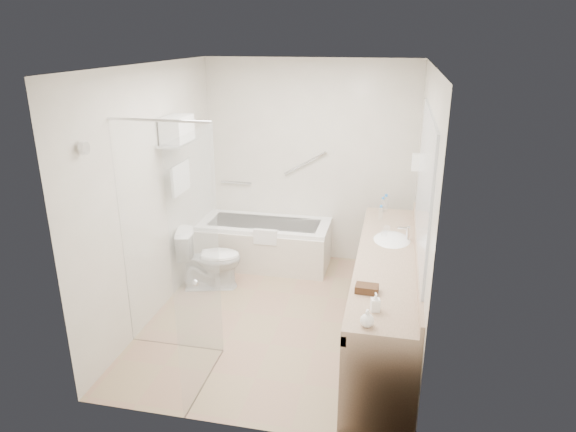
% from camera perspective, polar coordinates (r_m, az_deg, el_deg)
% --- Properties ---
extents(floor, '(3.20, 3.20, 0.00)m').
position_cam_1_polar(floor, '(5.40, -0.68, -11.12)').
color(floor, '#9D8461').
rests_on(floor, ground).
extents(ceiling, '(2.60, 3.20, 0.10)m').
position_cam_1_polar(ceiling, '(4.65, -0.80, 16.44)').
color(ceiling, silver).
rests_on(ceiling, wall_back).
extents(wall_back, '(2.60, 0.10, 2.50)m').
position_cam_1_polar(wall_back, '(6.39, 2.44, 5.95)').
color(wall_back, beige).
rests_on(wall_back, ground).
extents(wall_front, '(2.60, 0.10, 2.50)m').
position_cam_1_polar(wall_front, '(3.45, -6.64, -6.46)').
color(wall_front, beige).
rests_on(wall_front, ground).
extents(wall_left, '(0.10, 3.20, 2.50)m').
position_cam_1_polar(wall_left, '(5.31, -14.58, 2.46)').
color(wall_left, beige).
rests_on(wall_left, ground).
extents(wall_right, '(0.10, 3.20, 2.50)m').
position_cam_1_polar(wall_right, '(4.78, 14.66, 0.56)').
color(wall_right, beige).
rests_on(wall_right, ground).
extents(bathtub, '(1.60, 0.73, 0.59)m').
position_cam_1_polar(bathtub, '(6.46, -2.60, -3.01)').
color(bathtub, white).
rests_on(bathtub, floor).
extents(grab_bar_short, '(0.40, 0.03, 0.03)m').
position_cam_1_polar(grab_bar_short, '(6.65, -5.77, 3.73)').
color(grab_bar_short, silver).
rests_on(grab_bar_short, wall_back).
extents(grab_bar_long, '(0.53, 0.03, 0.33)m').
position_cam_1_polar(grab_bar_long, '(6.36, 1.94, 5.89)').
color(grab_bar_long, silver).
rests_on(grab_bar_long, wall_back).
extents(shower_enclosure, '(0.96, 0.91, 2.11)m').
position_cam_1_polar(shower_enclosure, '(4.31, -11.71, -3.94)').
color(shower_enclosure, silver).
rests_on(shower_enclosure, floor).
extents(towel_shelf, '(0.24, 0.55, 0.81)m').
position_cam_1_polar(towel_shelf, '(5.44, -12.17, 8.54)').
color(towel_shelf, silver).
rests_on(towel_shelf, wall_left).
extents(vanity_counter, '(0.55, 2.70, 0.95)m').
position_cam_1_polar(vanity_counter, '(4.86, 10.85, -6.59)').
color(vanity_counter, tan).
rests_on(vanity_counter, floor).
extents(sink, '(0.40, 0.52, 0.14)m').
position_cam_1_polar(sink, '(5.15, 11.45, -2.89)').
color(sink, white).
rests_on(sink, vanity_counter).
extents(faucet, '(0.03, 0.03, 0.14)m').
position_cam_1_polar(faucet, '(5.11, 13.15, -1.86)').
color(faucet, silver).
rests_on(faucet, vanity_counter).
extents(mirror, '(0.02, 2.00, 1.20)m').
position_cam_1_polar(mirror, '(4.54, 14.92, 3.54)').
color(mirror, '#ADB2BA').
rests_on(mirror, wall_right).
extents(hairdryer_unit, '(0.08, 0.10, 0.18)m').
position_cam_1_polar(hairdryer_unit, '(5.73, 14.00, 5.84)').
color(hairdryer_unit, white).
rests_on(hairdryer_unit, wall_right).
extents(toilet, '(0.79, 0.57, 0.69)m').
position_cam_1_polar(toilet, '(5.90, -8.70, -4.73)').
color(toilet, white).
rests_on(toilet, floor).
extents(amenity_basket, '(0.18, 0.13, 0.06)m').
position_cam_1_polar(amenity_basket, '(4.09, 8.75, -7.98)').
color(amenity_basket, '#452A18').
rests_on(amenity_basket, vanity_counter).
extents(soap_bottle_a, '(0.10, 0.15, 0.07)m').
position_cam_1_polar(soap_bottle_a, '(3.84, 9.66, -9.92)').
color(soap_bottle_a, white).
rests_on(soap_bottle_a, vanity_counter).
extents(soap_bottle_b, '(0.13, 0.15, 0.10)m').
position_cam_1_polar(soap_bottle_b, '(3.64, 8.79, -11.33)').
color(soap_bottle_b, white).
rests_on(soap_bottle_b, vanity_counter).
extents(water_bottle_left, '(0.05, 0.05, 0.18)m').
position_cam_1_polar(water_bottle_left, '(5.88, 10.48, 1.18)').
color(water_bottle_left, silver).
rests_on(water_bottle_left, vanity_counter).
extents(water_bottle_mid, '(0.05, 0.05, 0.17)m').
position_cam_1_polar(water_bottle_mid, '(5.62, 10.28, 0.29)').
color(water_bottle_mid, silver).
rests_on(water_bottle_mid, vanity_counter).
extents(water_bottle_right, '(0.06, 0.06, 0.20)m').
position_cam_1_polar(water_bottle_right, '(5.91, 10.81, 1.36)').
color(water_bottle_right, silver).
rests_on(water_bottle_right, vanity_counter).
extents(drinking_glass_near, '(0.07, 0.07, 0.09)m').
position_cam_1_polar(drinking_glass_near, '(5.25, 10.93, -1.57)').
color(drinking_glass_near, silver).
rests_on(drinking_glass_near, vanity_counter).
extents(drinking_glass_far, '(0.08, 0.08, 0.08)m').
position_cam_1_polar(drinking_glass_far, '(5.13, 10.64, -2.07)').
color(drinking_glass_far, silver).
rests_on(drinking_glass_far, vanity_counter).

